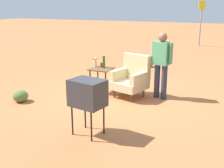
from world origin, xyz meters
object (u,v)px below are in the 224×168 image
tv_on_stand (88,93)px  flower_vase (95,61)px  side_table (101,72)px  bottle_wine_green (104,62)px  armchair (132,77)px  soda_can_red (102,65)px  road_sign (201,21)px  person_standing (161,62)px

tv_on_stand → flower_vase: (-1.12, 2.49, 0.02)m
side_table → bottle_wine_green: bottle_wine_green is taller
side_table → bottle_wine_green: (0.03, 0.09, 0.26)m
armchair → bottle_wine_green: 0.88m
armchair → tv_on_stand: 2.40m
side_table → flower_vase: flower_vase is taller
side_table → bottle_wine_green: 0.27m
armchair → side_table: bearing=179.5°
bottle_wine_green → flower_vase: (-0.27, 0.01, -0.01)m
armchair → flower_vase: 1.14m
bottle_wine_green → flower_vase: bottle_wine_green is taller
tv_on_stand → soda_can_red: (-0.94, 2.52, -0.07)m
armchair → soda_can_red: 0.95m
armchair → road_sign: 9.93m
side_table → soda_can_red: soda_can_red is taller
soda_can_red → road_sign: bearing=82.0°
side_table → soda_can_red: (-0.06, 0.13, 0.16)m
tv_on_stand → soda_can_red: bearing=110.5°
side_table → person_standing: person_standing is taller
person_standing → soda_can_red: 1.64m
road_sign → bottle_wine_green: 9.88m
side_table → soda_can_red: 0.21m
tv_on_stand → flower_vase: 2.73m
tv_on_stand → flower_vase: bearing=114.3°
tv_on_stand → road_sign: size_ratio=0.42×
armchair → person_standing: person_standing is taller
tv_on_stand → flower_vase: size_ratio=3.89×
armchair → person_standing: size_ratio=0.65×
armchair → flower_vase: size_ratio=4.00×
road_sign → flower_vase: bearing=-99.0°
armchair → bottle_wine_green: armchair is taller
armchair → tv_on_stand: size_ratio=1.03×
soda_can_red → person_standing: bearing=0.4°
side_table → road_sign: size_ratio=0.27×
person_standing → tv_on_stand: bearing=-105.1°
person_standing → road_sign: 9.74m
road_sign → soda_can_red: road_sign is taller
soda_can_red → bottle_wine_green: bottle_wine_green is taller
person_standing → road_sign: size_ratio=0.67×
tv_on_stand → bottle_wine_green: size_ratio=3.22×
soda_can_red → bottle_wine_green: 0.14m
armchair → person_standing: bearing=11.8°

